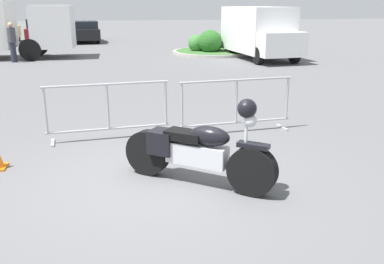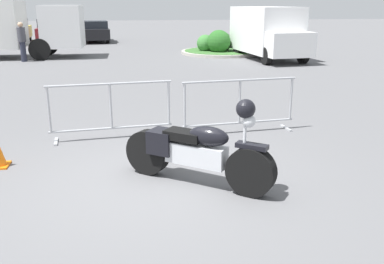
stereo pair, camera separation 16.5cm
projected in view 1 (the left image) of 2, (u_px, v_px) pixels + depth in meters
The scene contains 10 objects.
ground_plane at pixel (155, 183), 6.15m from camera, with size 120.00×120.00×0.00m, color #5B5B5E.
motorcycle at pixel (197, 150), 5.99m from camera, with size 1.96×1.54×1.31m.
crowd_barrier_near at pixel (108, 110), 7.98m from camera, with size 2.30×0.66×1.07m.
crowd_barrier_far at pixel (236, 105), 8.40m from camera, with size 2.30×0.66×1.07m.
delivery_van at pixel (259, 31), 19.48m from camera, with size 2.48×5.18×2.31m.
parked_car_yellow at pixel (2, 31), 27.17m from camera, with size 2.21×4.60×1.51m.
parked_car_maroon at pixel (43, 31), 27.00m from camera, with size 2.24×4.66×1.53m.
parked_car_black at pixel (86, 31), 27.91m from camera, with size 2.00×4.15×1.36m.
pedestrian at pixel (12, 41), 18.36m from camera, with size 0.36×0.36×1.69m.
planter_island at pixel (211, 47), 21.60m from camera, with size 4.13×4.13×1.21m.
Camera 1 is at (-0.48, -5.68, 2.48)m, focal length 40.00 mm.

